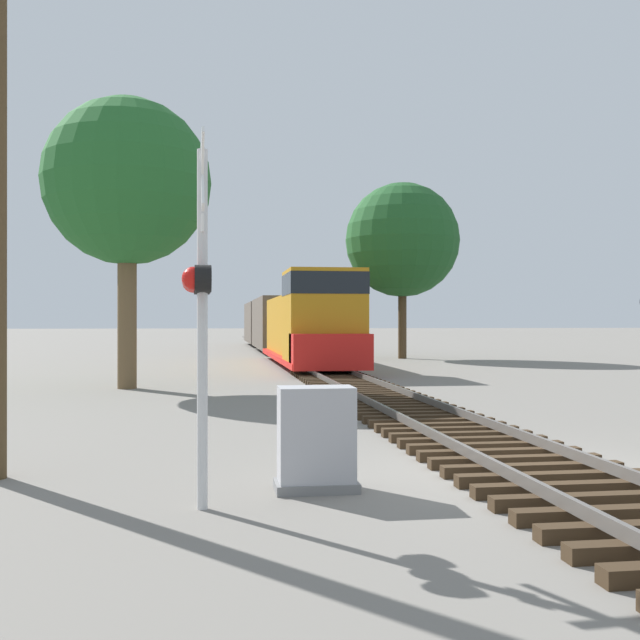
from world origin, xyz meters
name	(u,v)px	position (x,y,z in m)	size (l,w,h in m)	color
ground_plane	(524,471)	(0.00, 0.00, 0.00)	(400.00, 400.00, 0.00)	slate
rail_track_bed	(524,461)	(0.00, 0.00, 0.14)	(2.60, 160.00, 0.31)	#382819
freight_train	(281,325)	(0.00, 37.87, 1.87)	(3.03, 43.12, 4.15)	#B77A14
crossing_signal_near	(200,292)	(-4.53, -1.52, 2.47)	(0.35, 1.00, 4.25)	silver
relay_cabinet	(316,440)	(-3.10, -0.79, 0.64)	(1.04, 0.61, 1.31)	slate
tree_far_right	(127,183)	(-7.04, 14.08, 6.49)	(5.26, 5.26, 9.17)	brown
tree_mid_background	(402,240)	(6.28, 31.09, 6.70)	(6.46, 6.46, 9.95)	#473521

